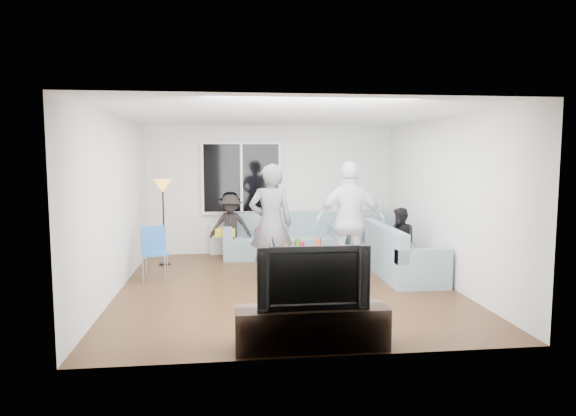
{
  "coord_description": "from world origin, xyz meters",
  "views": [
    {
      "loc": [
        -0.87,
        -7.56,
        2.03
      ],
      "look_at": [
        0.1,
        0.6,
        1.15
      ],
      "focal_mm": 31.56,
      "sensor_mm": 36.0,
      "label": 1
    }
  ],
  "objects": [
    {
      "name": "spectator_right",
      "position": [
        2.02,
        0.6,
        0.56
      ],
      "size": [
        0.55,
        0.64,
        1.13
      ],
      "primitive_type": "imported",
      "rotation": [
        0.0,
        0.0,
        -1.31
      ],
      "color": "black",
      "rests_on": "floor"
    },
    {
      "name": "wall_left",
      "position": [
        -2.52,
        0.0,
        1.3
      ],
      "size": [
        0.04,
        5.5,
        2.6
      ],
      "primitive_type": "cube",
      "color": "silver",
      "rests_on": "ground"
    },
    {
      "name": "bottle_e",
      "position": [
        0.65,
        0.8,
        0.5
      ],
      "size": [
        0.07,
        0.07,
        0.21
      ],
      "primitive_type": "cylinder",
      "color": "black",
      "rests_on": "coffee_table"
    },
    {
      "name": "window_frame",
      "position": [
        -0.6,
        2.69,
        1.55
      ],
      "size": [
        1.62,
        0.06,
        1.47
      ],
      "primitive_type": "cube",
      "color": "white",
      "rests_on": "wall_back"
    },
    {
      "name": "wall_back",
      "position": [
        0.0,
        2.77,
        1.3
      ],
      "size": [
        5.0,
        0.04,
        2.6
      ],
      "primitive_type": "cube",
      "color": "silver",
      "rests_on": "ground"
    },
    {
      "name": "bottle_b",
      "position": [
        0.25,
        0.56,
        0.52
      ],
      "size": [
        0.08,
        0.08,
        0.25
      ],
      "primitive_type": "cylinder",
      "color": "#2C8418",
      "rests_on": "coffee_table"
    },
    {
      "name": "bottle_d",
      "position": [
        0.61,
        0.59,
        0.52
      ],
      "size": [
        0.07,
        0.07,
        0.23
      ],
      "primitive_type": "cylinder",
      "color": "#E94214",
      "rests_on": "coffee_table"
    },
    {
      "name": "radiator",
      "position": [
        -0.6,
        2.65,
        0.31
      ],
      "size": [
        1.3,
        0.12,
        0.62
      ],
      "primitive_type": "cube",
      "color": "silver",
      "rests_on": "floor"
    },
    {
      "name": "vase",
      "position": [
        -0.95,
        2.62,
        0.71
      ],
      "size": [
        0.18,
        0.18,
        0.17
      ],
      "primitive_type": "imported",
      "rotation": [
        0.0,
        0.0,
        -0.11
      ],
      "color": "silver",
      "rests_on": "radiator"
    },
    {
      "name": "cushion_yellow",
      "position": [
        -0.94,
        2.25,
        0.51
      ],
      "size": [
        0.39,
        0.33,
        0.14
      ],
      "primitive_type": "cube",
      "rotation": [
        0.0,
        0.0,
        -0.02
      ],
      "color": "gold",
      "rests_on": "sofa_back_section"
    },
    {
      "name": "window_mullion",
      "position": [
        -0.6,
        2.64,
        1.55
      ],
      "size": [
        0.05,
        0.03,
        1.35
      ],
      "primitive_type": "cube",
      "color": "white",
      "rests_on": "window_frame"
    },
    {
      "name": "cushion_red",
      "position": [
        -0.14,
        2.33,
        0.51
      ],
      "size": [
        0.43,
        0.38,
        0.13
      ],
      "primitive_type": "cube",
      "rotation": [
        0.0,
        0.0,
        -0.26
      ],
      "color": "maroon",
      "rests_on": "sofa_back_section"
    },
    {
      "name": "floor_lamp",
      "position": [
        -2.05,
        1.8,
        0.78
      ],
      "size": [
        0.32,
        0.32,
        1.56
      ],
      "primitive_type": null,
      "color": "gold",
      "rests_on": "floor"
    },
    {
      "name": "spectator_back",
      "position": [
        -0.83,
        2.3,
        0.62
      ],
      "size": [
        0.82,
        0.5,
        1.25
      ],
      "primitive_type": "imported",
      "rotation": [
        0.0,
        0.0,
        -0.04
      ],
      "color": "black",
      "rests_on": "floor"
    },
    {
      "name": "sofa_back_section",
      "position": [
        0.17,
        2.27,
        0.42
      ],
      "size": [
        2.3,
        0.85,
        0.85
      ],
      "primitive_type": null,
      "color": "gray",
      "rests_on": "floor"
    },
    {
      "name": "coffee_table",
      "position": [
        0.35,
        0.71,
        0.2
      ],
      "size": [
        1.18,
        0.75,
        0.4
      ],
      "primitive_type": "cube",
      "rotation": [
        0.0,
        0.0,
        0.15
      ],
      "color": "olive",
      "rests_on": "floor"
    },
    {
      "name": "wall_front",
      "position": [
        0.0,
        -2.77,
        1.3
      ],
      "size": [
        5.0,
        0.04,
        2.6
      ],
      "primitive_type": "cube",
      "color": "silver",
      "rests_on": "ground"
    },
    {
      "name": "player_right",
      "position": [
        1.06,
        0.26,
        0.95
      ],
      "size": [
        1.16,
        0.57,
        1.91
      ],
      "primitive_type": "imported",
      "rotation": [
        0.0,
        0.0,
        3.05
      ],
      "color": "white",
      "rests_on": "floor"
    },
    {
      "name": "television",
      "position": [
        -0.02,
        -2.5,
        0.77
      ],
      "size": [
        1.16,
        0.15,
        0.67
      ],
      "primitive_type": "imported",
      "color": "black",
      "rests_on": "tv_console"
    },
    {
      "name": "floor",
      "position": [
        0.0,
        0.0,
        -0.02
      ],
      "size": [
        5.0,
        5.5,
        0.04
      ],
      "primitive_type": "cube",
      "color": "#56351C",
      "rests_on": "ground"
    },
    {
      "name": "pitcher",
      "position": [
        0.31,
        0.73,
        0.49
      ],
      "size": [
        0.17,
        0.17,
        0.17
      ],
      "primitive_type": "cylinder",
      "color": "maroon",
      "rests_on": "coffee_table"
    },
    {
      "name": "wall_right",
      "position": [
        2.52,
        0.0,
        1.3
      ],
      "size": [
        0.04,
        5.5,
        2.6
      ],
      "primitive_type": "cube",
      "color": "silver",
      "rests_on": "ground"
    },
    {
      "name": "ceiling",
      "position": [
        0.0,
        0.0,
        2.62
      ],
      "size": [
        5.0,
        5.5,
        0.04
      ],
      "primitive_type": "cube",
      "color": "white",
      "rests_on": "ground"
    },
    {
      "name": "side_chair",
      "position": [
        -2.05,
        0.64,
        0.43
      ],
      "size": [
        0.49,
        0.49,
        0.86
      ],
      "primitive_type": null,
      "rotation": [
        0.0,
        0.0,
        0.26
      ],
      "color": "#2761AD",
      "rests_on": "floor"
    },
    {
      "name": "tv_console",
      "position": [
        -0.02,
        -2.5,
        0.22
      ],
      "size": [
        1.6,
        0.4,
        0.44
      ],
      "primitive_type": "cube",
      "color": "#2E2317",
      "rests_on": "floor"
    },
    {
      "name": "bottle_a",
      "position": [
        0.1,
        0.79,
        0.53
      ],
      "size": [
        0.07,
        0.07,
        0.25
      ],
      "primitive_type": "cylinder",
      "color": "#E2570D",
      "rests_on": "coffee_table"
    },
    {
      "name": "sofa_corner",
      "position": [
        1.9,
        2.27,
        0.42
      ],
      "size": [
        0.85,
        0.85,
        0.85
      ],
      "primitive_type": "cube",
      "color": "gray",
      "rests_on": "floor"
    },
    {
      "name": "sofa_right_section",
      "position": [
        2.02,
        0.48,
        0.42
      ],
      "size": [
        2.0,
        0.85,
        0.85
      ],
      "primitive_type": null,
      "rotation": [
        0.0,
        0.0,
        1.57
      ],
      "color": "gray",
      "rests_on": "floor"
    },
    {
      "name": "player_left",
      "position": [
        -0.21,
        0.26,
        0.94
      ],
      "size": [
        0.69,
        0.45,
        1.88
      ],
      "primitive_type": "imported",
      "rotation": [
        0.0,
        0.0,
        3.14
      ],
      "color": "#525358",
      "rests_on": "floor"
    },
    {
      "name": "window_glass",
      "position": [
        -0.6,
        2.65,
        1.55
      ],
      "size": [
        1.5,
        0.02,
        1.35
      ],
      "primitive_type": "cube",
      "color": "black",
      "rests_on": "window_frame"
    },
    {
      "name": "potted_plant",
      "position": [
        -0.29,
        2.62,
        0.79
      ],
      "size": [
        0.19,
        0.15,
        0.34
      ],
      "primitive_type": "imported",
      "rotation": [
        0.0,
        0.0,
        -0.01
      ],
      "color": "#28652A",
      "rests_on": "radiator"
    }
  ]
}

